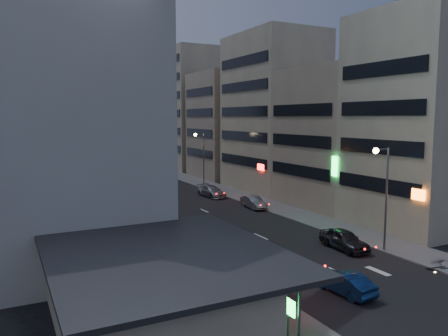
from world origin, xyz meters
TOP-DOWN VIEW (x-y plane):
  - ground at (0.00, 0.00)m, footprint 180.00×180.00m
  - sidewalk_left at (-8.00, 30.00)m, footprint 4.00×120.00m
  - sidewalk_right at (8.00, 30.00)m, footprint 4.00×120.00m
  - food_court at (-13.90, 2.00)m, footprint 11.00×13.00m
  - white_building at (-17.00, 20.00)m, footprint 14.00×24.00m
  - shophouse_near at (15.00, 10.50)m, footprint 10.00×11.00m
  - shophouse_mid at (15.50, 22.00)m, footprint 11.00×12.00m
  - shophouse_far at (15.00, 35.00)m, footprint 10.00×14.00m
  - far_left_a at (-15.50, 45.00)m, footprint 11.00×10.00m
  - far_left_b at (-16.00, 58.00)m, footprint 12.00×10.00m
  - far_right_a at (15.50, 50.00)m, footprint 11.00×12.00m
  - far_right_b at (16.00, 64.00)m, footprint 12.00×12.00m
  - street_lamp_right_near at (5.90, 6.00)m, footprint 1.60×0.44m
  - street_lamp_left at (-5.90, 22.00)m, footprint 1.60×0.44m
  - street_lamp_right_far at (5.90, 40.00)m, footprint 1.60×0.44m
  - parked_car_right_near at (3.90, 7.87)m, footprint 2.12×4.74m
  - parked_car_right_mid at (5.60, 24.66)m, footprint 1.76×4.34m
  - parked_car_left at (-5.60, 29.66)m, footprint 2.88×5.86m
  - parked_car_right_far at (4.44, 33.40)m, footprint 2.56×5.22m
  - road_car_blue at (-2.20, 1.21)m, footprint 1.73×4.14m
  - road_car_silver at (-3.68, 15.14)m, footprint 2.47×4.77m
  - scooter_black_b at (7.07, 1.39)m, footprint 0.94×1.86m
  - scooter_silver_b at (7.99, 2.65)m, footprint 1.13×2.00m

SIDE VIEW (x-z plane):
  - ground at x=0.00m, z-range 0.00..0.00m
  - sidewalk_left at x=-8.00m, z-range 0.00..0.12m
  - sidewalk_right at x=8.00m, z-range 0.00..0.12m
  - road_car_silver at x=-3.68m, z-range 0.00..1.32m
  - scooter_black_b at x=7.07m, z-range 0.12..1.20m
  - road_car_blue at x=-2.20m, z-range 0.00..1.33m
  - parked_car_right_mid at x=5.60m, z-range 0.00..1.40m
  - scooter_silver_b at x=7.99m, z-range 0.12..1.28m
  - parked_car_right_far at x=4.44m, z-range 0.00..1.46m
  - parked_car_right_near at x=3.90m, z-range 0.00..1.58m
  - parked_car_left at x=-5.60m, z-range 0.00..1.60m
  - food_court at x=-13.90m, z-range 0.05..3.92m
  - street_lamp_right_near at x=5.90m, z-range 1.35..9.37m
  - street_lamp_left at x=-5.90m, z-range 1.35..9.37m
  - street_lamp_right_far at x=5.90m, z-range 1.35..9.37m
  - far_left_b at x=-16.00m, z-range 0.00..15.00m
  - shophouse_mid at x=15.50m, z-range 0.00..16.00m
  - white_building at x=-17.00m, z-range 0.00..18.00m
  - far_right_a at x=15.50m, z-range 0.00..18.00m
  - shophouse_near at x=15.00m, z-range 0.00..20.00m
  - far_left_a at x=-15.50m, z-range 0.00..20.00m
  - shophouse_far at x=15.00m, z-range 0.00..22.00m
  - far_right_b at x=16.00m, z-range 0.00..24.00m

